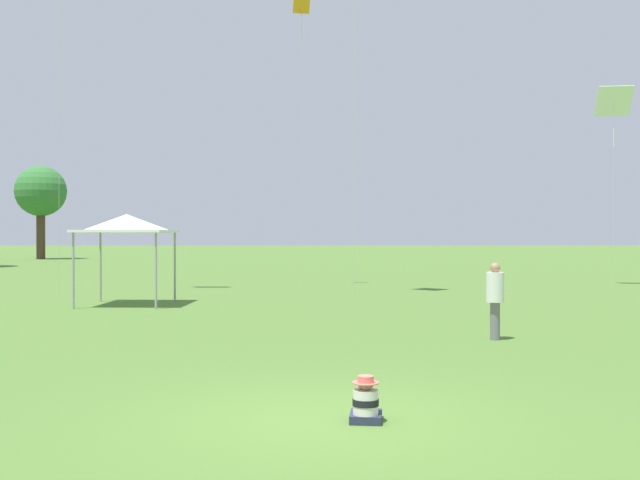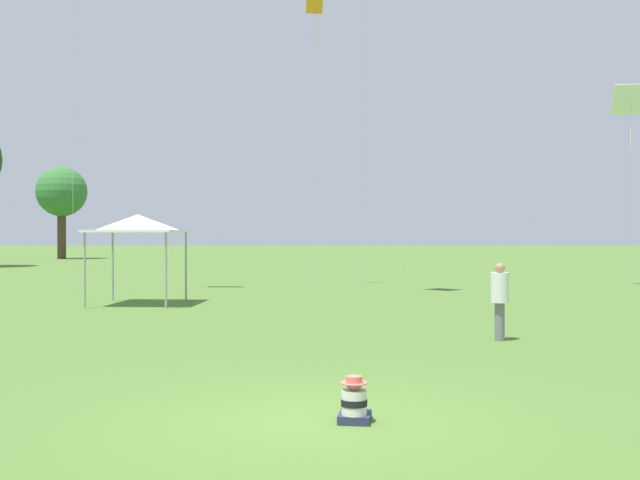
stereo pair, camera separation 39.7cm
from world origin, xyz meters
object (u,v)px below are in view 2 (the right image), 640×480
Objects in this scene: kite_4 at (313,23)px; person_standing_2 at (499,295)px; seated_toddler at (353,403)px; kite_0 at (629,102)px; canopy_tent at (137,224)px; distant_tree_1 at (60,193)px.

person_standing_2 is at bearing 140.19° from kite_4.
seated_toddler is 27.38m from kite_0.
distant_tree_1 reaches higher than canopy_tent.
person_standing_2 is at bearing 71.56° from seated_toddler.
seated_toddler is 0.19× the size of canopy_tent.
kite_4 reaches higher than seated_toddler.
kite_4 is at bearing 55.68° from canopy_tent.
kite_0 reaches higher than seated_toddler.
person_standing_2 is (3.34, 6.79, 0.73)m from seated_toddler.
distant_tree_1 is (-36.90, 36.82, -1.76)m from kite_0.
seated_toddler is 7.60m from person_standing_2.
kite_4 reaches higher than person_standing_2.
distant_tree_1 is at bearing 111.77° from canopy_tent.
kite_4 is at bearing 54.76° from kite_0.
canopy_tent is 0.34× the size of kite_0.
distant_tree_1 is at bearing -21.19° from kite_4.
kite_4 reaches higher than canopy_tent.
person_standing_2 is 19.97m from kite_0.
seated_toddler is 25.39m from kite_4.
canopy_tent is (-6.15, 14.82, 2.31)m from seated_toddler.
distant_tree_1 reaches higher than seated_toddler.
kite_0 is (12.78, 22.98, 7.61)m from seated_toddler.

